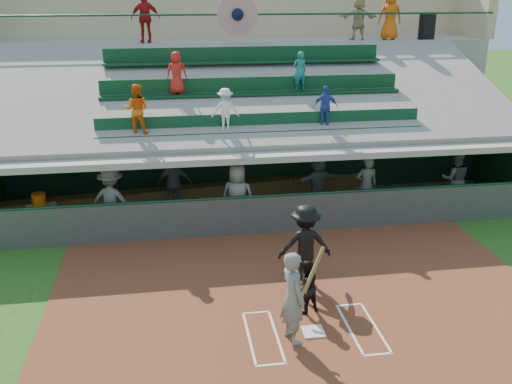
{
  "coord_description": "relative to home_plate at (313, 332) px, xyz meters",
  "views": [
    {
      "loc": [
        -2.63,
        -9.5,
        6.54
      ],
      "look_at": [
        -0.62,
        3.5,
        1.8
      ],
      "focal_mm": 40.0,
      "sensor_mm": 36.0,
      "label": 1
    }
  ],
  "objects": [
    {
      "name": "ground",
      "position": [
        0.0,
        0.0,
        -0.04
      ],
      "size": [
        100.0,
        100.0,
        0.0
      ],
      "primitive_type": "plane",
      "color": "#245116",
      "rests_on": "ground"
    },
    {
      "name": "dirt_slab",
      "position": [
        0.0,
        0.5,
        -0.03
      ],
      "size": [
        11.0,
        9.0,
        0.02
      ],
      "primitive_type": "cube",
      "color": "brown",
      "rests_on": "ground"
    },
    {
      "name": "home_plate",
      "position": [
        0.0,
        0.0,
        0.0
      ],
      "size": [
        0.43,
        0.43,
        0.03
      ],
      "primitive_type": "cube",
      "color": "silver",
      "rests_on": "dirt_slab"
    },
    {
      "name": "batters_box_chalk",
      "position": [
        0.0,
        0.0,
        -0.01
      ],
      "size": [
        2.65,
        1.85,
        0.01
      ],
      "color": "white",
      "rests_on": "dirt_slab"
    },
    {
      "name": "dugout_floor",
      "position": [
        0.0,
        6.75,
        -0.02
      ],
      "size": [
        16.0,
        3.5,
        0.04
      ],
      "primitive_type": "cube",
      "color": "gray",
      "rests_on": "ground"
    },
    {
      "name": "concourse_slab",
      "position": [
        0.0,
        13.5,
        2.26
      ],
      "size": [
        20.0,
        3.0,
        4.6
      ],
      "primitive_type": "cube",
      "color": "gray",
      "rests_on": "ground"
    },
    {
      "name": "grandstand",
      "position": [
        -0.01,
        10.51,
        2.23
      ],
      "size": [
        20.4,
        10.4,
        7.8
      ],
      "color": "#454944",
      "rests_on": "ground"
    },
    {
      "name": "batter_at_plate",
      "position": [
        -0.47,
        -0.17,
        0.93
      ],
      "size": [
        0.94,
        0.81,
        1.95
      ],
      "color": "#60635E",
      "rests_on": "dirt_slab"
    },
    {
      "name": "catcher",
      "position": [
        0.02,
        0.79,
        0.58
      ],
      "size": [
        0.7,
        0.63,
        1.19
      ],
      "primitive_type": "imported",
      "rotation": [
        0.0,
        0.0,
        3.5
      ],
      "color": "black",
      "rests_on": "dirt_slab"
    },
    {
      "name": "home_umpire",
      "position": [
        0.3,
        2.09,
        0.94
      ],
      "size": [
        1.26,
        0.75,
        1.91
      ],
      "primitive_type": "imported",
      "rotation": [
        0.0,
        0.0,
        3.11
      ],
      "color": "black",
      "rests_on": "dirt_slab"
    },
    {
      "name": "dugout_bench",
      "position": [
        -0.09,
        8.08,
        0.25
      ],
      "size": [
        16.33,
        2.62,
        0.49
      ],
      "primitive_type": "cube",
      "rotation": [
        0.0,
        0.0,
        0.13
      ],
      "color": "brown",
      "rests_on": "dugout_floor"
    },
    {
      "name": "white_table",
      "position": [
        -6.3,
        6.1,
        0.36
      ],
      "size": [
        0.95,
        0.81,
        0.71
      ],
      "primitive_type": "cube",
      "rotation": [
        0.0,
        0.0,
        0.29
      ],
      "color": "silver",
      "rests_on": "dugout_floor"
    },
    {
      "name": "water_cooler",
      "position": [
        -6.36,
        6.14,
        0.9
      ],
      "size": [
        0.38,
        0.38,
        0.38
      ],
      "primitive_type": "cylinder",
      "color": "orange",
      "rests_on": "white_table"
    },
    {
      "name": "dugout_player_a",
      "position": [
        -4.31,
        5.58,
        0.97
      ],
      "size": [
        1.41,
        1.06,
        1.94
      ],
      "primitive_type": "imported",
      "rotation": [
        0.0,
        0.0,
        2.84
      ],
      "color": "#535651",
      "rests_on": "dugout_floor"
    },
    {
      "name": "dugout_player_b",
      "position": [
        -2.59,
        6.97,
        0.9
      ],
      "size": [
        1.06,
        0.46,
        1.79
      ],
      "primitive_type": "imported",
      "rotation": [
        0.0,
        0.0,
        3.12
      ],
      "color": "#535550",
      "rests_on": "dugout_floor"
    },
    {
      "name": "dugout_player_c",
      "position": [
        -0.86,
        5.38,
        0.96
      ],
      "size": [
        1.09,
        0.9,
        1.92
      ],
      "primitive_type": "imported",
      "rotation": [
        0.0,
        0.0,
        2.79
      ],
      "color": "#61645E",
      "rests_on": "dugout_floor"
    },
    {
      "name": "dugout_player_d",
      "position": [
        1.79,
        6.66,
        0.85
      ],
      "size": [
        1.65,
        0.89,
        1.69
      ],
      "primitive_type": "imported",
      "rotation": [
        0.0,
        0.0,
        3.4
      ],
      "color": "#5A5D58",
      "rests_on": "dugout_floor"
    },
    {
      "name": "dugout_player_e",
      "position": [
        3.12,
        5.98,
        0.89
      ],
      "size": [
        0.69,
        0.49,
        1.76
      ],
      "primitive_type": "imported",
      "rotation": [
        0.0,
        0.0,
        3.03
      ],
      "color": "#5D5F59",
      "rests_on": "dugout_floor"
    },
    {
      "name": "dugout_player_f",
      "position": [
        6.05,
        6.16,
        0.89
      ],
      "size": [
        1.0,
        0.87,
        1.76
      ],
      "primitive_type": "imported",
      "rotation": [
        0.0,
        0.0,
        2.87
      ],
      "color": "#50534F",
      "rests_on": "dugout_floor"
    },
    {
      "name": "trash_bin",
      "position": [
        7.47,
        12.27,
        5.04
      ],
      "size": [
        0.64,
        0.64,
        0.96
      ],
      "primitive_type": "cylinder",
      "color": "black",
      "rests_on": "concourse_slab"
    },
    {
      "name": "concourse_staff_a",
      "position": [
        -3.31,
        12.41,
        5.46
      ],
      "size": [
        1.11,
        0.62,
        1.79
      ],
      "primitive_type": "imported",
      "rotation": [
        0.0,
        0.0,
        3.32
      ],
      "color": "#A91713",
      "rests_on": "concourse_slab"
    },
    {
      "name": "concourse_staff_b",
      "position": [
        5.93,
        12.26,
        5.46
      ],
      "size": [
        0.99,
        0.76,
        1.79
      ],
      "primitive_type": "imported",
      "rotation": [
        0.0,
        0.0,
        2.9
      ],
      "color": "#D9540C",
      "rests_on": "concourse_slab"
    },
    {
      "name": "concourse_staff_c",
      "position": [
        4.73,
        12.43,
        5.37
      ],
      "size": [
        1.52,
        0.57,
        1.61
      ],
      "primitive_type": "imported",
      "rotation": [
        0.0,
        0.0,
        3.08
      ],
      "color": "tan",
      "rests_on": "concourse_slab"
    }
  ]
}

